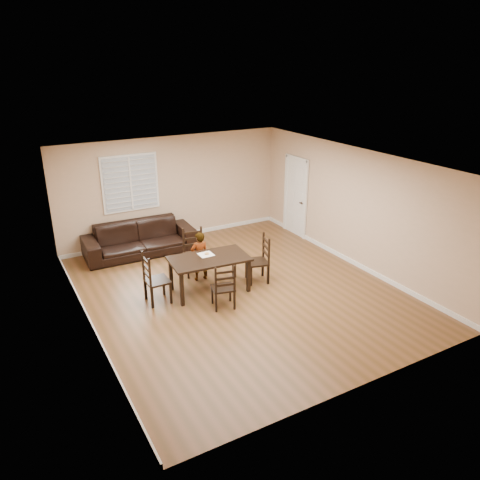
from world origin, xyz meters
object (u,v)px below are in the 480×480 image
object	(u,v)px
donut	(207,253)
chair_near	(194,252)
chair_right	(263,260)
child	(200,256)
sofa	(140,239)
dining_table	(209,262)
chair_left	(151,281)
chair_far	(224,290)

from	to	relation	value
donut	chair_near	bearing A→B (deg)	85.62
chair_right	child	size ratio (longest dim) A/B	0.94
sofa	dining_table	bearing A→B (deg)	-74.13
dining_table	chair_right	distance (m)	1.23
dining_table	chair_right	size ratio (longest dim) A/B	1.60
child	chair_right	bearing A→B (deg)	152.37
chair_right	chair_left	bearing A→B (deg)	-79.87
chair_left	chair_right	distance (m)	2.43
dining_table	sofa	world-z (taller)	sofa
chair_left	child	xyz separation A→B (m)	(1.26, 0.48, 0.07)
chair_left	child	bearing A→B (deg)	-68.33
chair_far	donut	world-z (taller)	chair_far
child	sofa	bearing A→B (deg)	-68.04
chair_right	sofa	size ratio (longest dim) A/B	0.39
chair_left	chair_right	xyz separation A→B (m)	(2.42, -0.21, -0.01)
chair_left	donut	world-z (taller)	chair_left
chair_far	chair_left	bearing A→B (deg)	-25.58
chair_far	child	bearing A→B (deg)	-81.75
chair_far	chair_right	xyz separation A→B (m)	(1.29, 0.71, 0.05)
dining_table	chair_near	size ratio (longest dim) A/B	1.60
child	sofa	xyz separation A→B (m)	(-0.68, 2.02, -0.16)
child	donut	bearing A→B (deg)	91.45
chair_left	donut	bearing A→B (deg)	-85.35
chair_near	chair_far	distance (m)	1.85
chair_left	donut	distance (m)	1.28
chair_right	donut	size ratio (longest dim) A/B	10.49
donut	chair_far	bearing A→B (deg)	-96.82
chair_near	chair_right	distance (m)	1.59
chair_far	donut	distance (m)	1.07
chair_near	sofa	xyz separation A→B (m)	(-0.73, 1.58, -0.08)
chair_left	sofa	distance (m)	2.57
chair_near	chair_right	xyz separation A→B (m)	(1.11, -1.13, 0.00)
chair_near	chair_left	xyz separation A→B (m)	(-1.31, -0.92, 0.01)
chair_near	child	xyz separation A→B (m)	(-0.05, -0.44, 0.08)
donut	dining_table	bearing A→B (deg)	-101.05
chair_right	child	bearing A→B (deg)	-105.75
chair_left	child	size ratio (longest dim) A/B	0.96
chair_far	chair_right	bearing A→B (deg)	-137.65
dining_table	chair_left	xyz separation A→B (m)	(-1.21, 0.09, -0.18)
donut	sofa	size ratio (longest dim) A/B	0.04
dining_table	donut	bearing A→B (deg)	83.66
donut	sofa	world-z (taller)	donut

